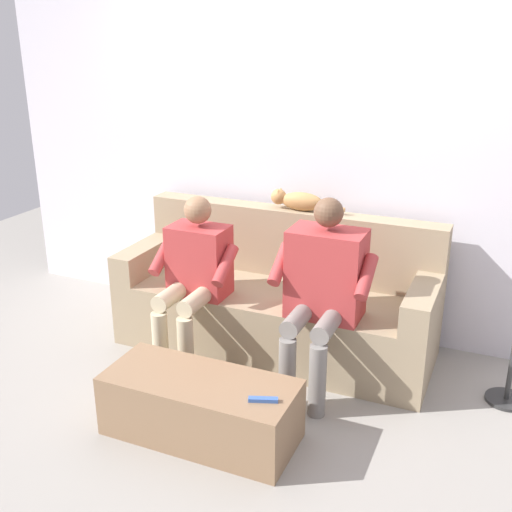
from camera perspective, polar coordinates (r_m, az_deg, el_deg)
name	(u,v)px	position (r m, az deg, el deg)	size (l,w,h in m)	color
ground_plane	(231,399)	(3.74, -2.33, -13.13)	(8.00, 8.00, 0.00)	gray
back_wall	(304,144)	(4.28, 4.43, 10.30)	(4.76, 0.06, 2.64)	silver
couch	(277,303)	(4.17, 2.01, -4.37)	(2.10, 0.76, 0.91)	#9E896B
coffee_table	(201,407)	(3.37, -5.17, -13.81)	(1.03, 0.44, 0.34)	#8C6B4C
person_left_seated	(323,284)	(3.60, 6.22, -2.62)	(0.59, 0.57, 1.17)	#B23838
person_right_seated	(194,272)	(3.90, -5.77, -1.49)	(0.53, 0.54, 1.09)	#B23838
cat_on_backrest	(298,200)	(4.15, 3.88, 5.16)	(0.52, 0.12, 0.14)	#B7844C
remote_blue	(263,400)	(3.09, 0.67, -13.19)	(0.15, 0.03, 0.02)	#3860B7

